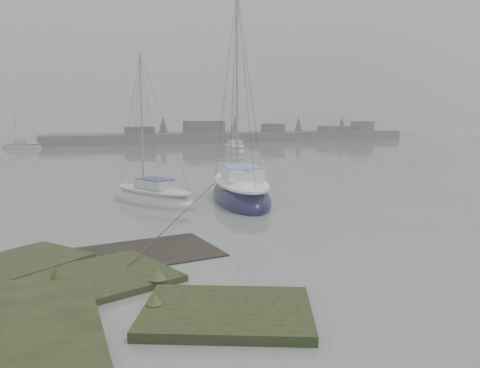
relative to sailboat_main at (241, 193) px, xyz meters
name	(u,v)px	position (x,y,z in m)	size (l,w,h in m)	color
ground	(86,168)	(-5.96, 18.02, -0.35)	(160.00, 160.00, 0.00)	slate
far_shoreline	(242,136)	(20.88, 49.91, 0.50)	(60.00, 8.00, 4.15)	#4C4F51
sailboat_main	(241,193)	(0.00, 0.00, 0.00)	(4.29, 8.29, 11.16)	black
sailboat_white	(153,198)	(-4.16, 0.92, -0.11)	(4.12, 5.61, 7.64)	silver
sailboat_far_b	(235,150)	(11.03, 28.40, -0.07)	(3.32, 6.61, 8.93)	silver
sailboat_far_c	(22,147)	(-11.77, 44.39, -0.11)	(5.59, 4.38, 7.70)	#ADB3B6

